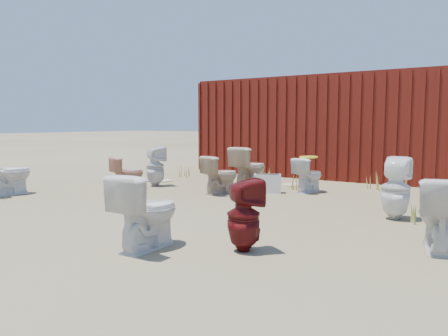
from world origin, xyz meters
The scene contains 22 objects.
ground centered at (0.00, 0.00, 0.00)m, with size 100.00×100.00×0.00m, color brown.
shipping_container centered at (0.00, 5.20, 1.20)m, with size 6.00×2.40×2.40m, color #46120B.
toilet_front_a centered at (-3.60, -1.06, 0.41)m, with size 0.45×0.80×0.81m, color white.
toilet_front_pink centered at (-2.28, 0.62, 0.33)m, with size 0.36×0.64×0.65m, color tan.
toilet_front_c centered at (0.88, -2.20, 0.39)m, with size 0.44×0.77×0.79m, color white.
toilet_front_maroon centered at (1.77, -1.73, 0.37)m, with size 0.33×0.34×0.74m, color #590F10.
toilet_front_e centered at (3.40, -0.61, 0.38)m, with size 0.42×0.74×0.76m, color silver.
toilet_back_a centered at (-2.12, 1.25, 0.41)m, with size 0.37×0.38×0.83m, color silver.
toilet_back_beige_left centered at (-0.32, 2.01, 0.42)m, with size 0.47×0.82×0.83m, color #CBB295.
toilet_back_beige_right centered at (-0.44, 1.16, 0.35)m, with size 0.39×0.69×0.70m, color tan.
toilet_back_yellowlid centered at (0.83, 2.23, 0.32)m, with size 0.36×0.64×0.65m, color white.
toilet_back_e centered at (2.72, 0.68, 0.42)m, with size 0.38×0.39×0.84m, color white.
yellow_lid centered at (0.83, 2.23, 0.66)m, with size 0.33×0.41×0.03m, color yellow.
loose_tank centered at (0.22, 1.74, 0.17)m, with size 0.50×0.20×0.35m, color silver.
loose_lid_near centered at (0.19, 2.89, 0.01)m, with size 0.38×0.49×0.02m, color beige.
loose_lid_far centered at (-2.49, 1.92, 0.01)m, with size 0.36×0.47×0.02m, color beige.
weed_clump_a centered at (-2.55, 2.84, 0.15)m, with size 0.36×0.36×0.31m, color #9D9D3F.
weed_clump_b centered at (0.54, 2.42, 0.15)m, with size 0.32×0.32×0.30m, color #9D9D3F.
weed_clump_c centered at (2.28, 3.15, 0.18)m, with size 0.36×0.36×0.36m, color #9D9D3F.
weed_clump_d centered at (-0.65, 3.41, 0.13)m, with size 0.30×0.30×0.27m, color #9D9D3F.
weed_clump_e centered at (1.73, 3.25, 0.16)m, with size 0.34×0.34×0.33m, color #9D9D3F.
weed_clump_f centered at (2.98, 0.61, 0.13)m, with size 0.28×0.28×0.27m, color #9D9D3F.
Camera 1 is at (3.97, -5.47, 1.30)m, focal length 35.00 mm.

